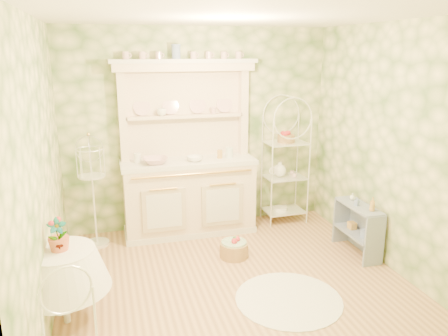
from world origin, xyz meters
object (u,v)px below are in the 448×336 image
object	(u,v)px
bakers_rack	(285,165)
round_table	(63,284)
kitchen_dresser	(188,150)
floor_basket	(234,248)
birdcage_stand	(93,188)
side_shelf	(357,229)

from	to	relation	value
bakers_rack	round_table	distance (m)	3.41
round_table	kitchen_dresser	bearing A→B (deg)	49.35
round_table	floor_basket	bearing A→B (deg)	24.43
birdcage_stand	floor_basket	distance (m)	1.88
bakers_rack	floor_basket	size ratio (longest dim) A/B	4.74
side_shelf	floor_basket	size ratio (longest dim) A/B	2.08
kitchen_dresser	round_table	world-z (taller)	kitchen_dresser
birdcage_stand	floor_basket	xyz separation A→B (m)	(1.58, -0.79, -0.65)
bakers_rack	side_shelf	bearing A→B (deg)	-72.37
birdcage_stand	floor_basket	bearing A→B (deg)	-26.58
kitchen_dresser	side_shelf	distance (m)	2.33
kitchen_dresser	round_table	bearing A→B (deg)	-130.65
bakers_rack	side_shelf	distance (m)	1.40
round_table	floor_basket	distance (m)	2.04
round_table	birdcage_stand	world-z (taller)	birdcage_stand
round_table	birdcage_stand	size ratio (longest dim) A/B	0.50
bakers_rack	side_shelf	world-z (taller)	bakers_rack
kitchen_dresser	birdcage_stand	distance (m)	1.28
kitchen_dresser	floor_basket	distance (m)	1.41
bakers_rack	side_shelf	xyz separation A→B (m)	(0.44, -1.22, -0.52)
side_shelf	round_table	world-z (taller)	round_table
round_table	birdcage_stand	distance (m)	1.69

